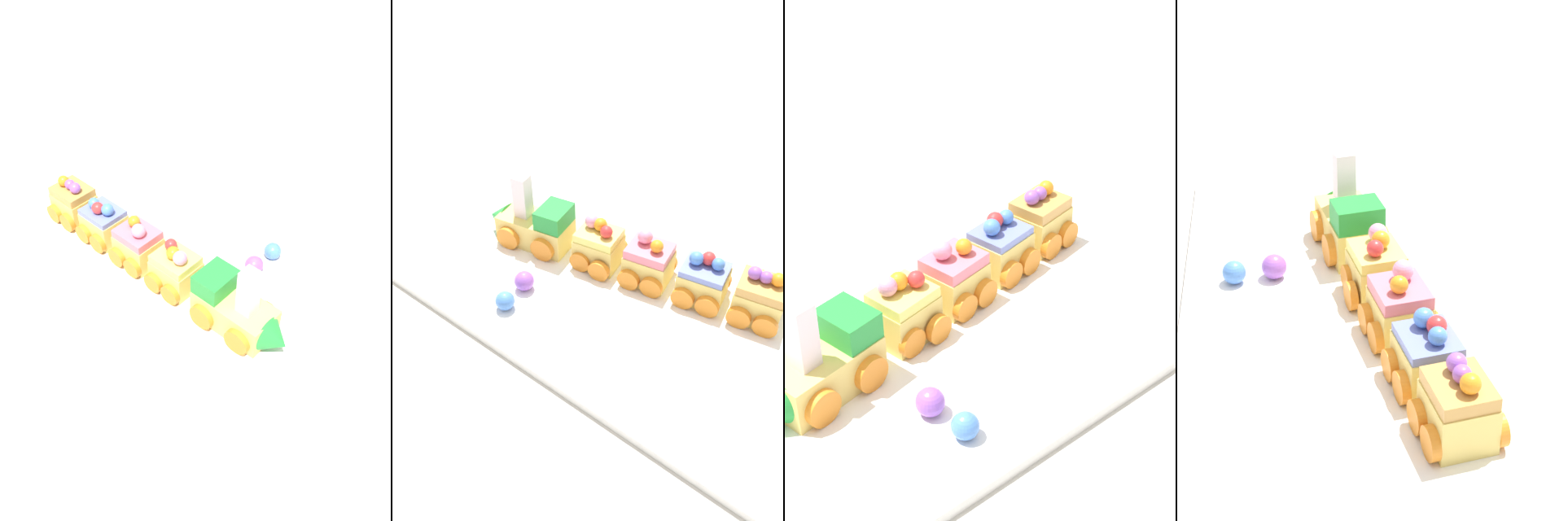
% 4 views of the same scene
% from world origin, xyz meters
% --- Properties ---
extents(ground_plane, '(10.00, 10.00, 0.00)m').
position_xyz_m(ground_plane, '(0.00, 0.00, 0.00)').
color(ground_plane, beige).
extents(display_board, '(0.68, 0.34, 0.01)m').
position_xyz_m(display_board, '(0.00, 0.00, 0.01)').
color(display_board, white).
rests_on(display_board, ground_plane).
extents(cake_train_locomotive, '(0.14, 0.08, 0.11)m').
position_xyz_m(cake_train_locomotive, '(0.15, -0.01, 0.04)').
color(cake_train_locomotive, '#EACC66').
rests_on(cake_train_locomotive, display_board).
extents(cake_car_lemon, '(0.07, 0.08, 0.07)m').
position_xyz_m(cake_car_lemon, '(0.04, -0.03, 0.04)').
color(cake_car_lemon, '#EACC66').
rests_on(cake_car_lemon, display_board).
extents(cake_car_strawberry, '(0.07, 0.08, 0.08)m').
position_xyz_m(cake_car_strawberry, '(-0.03, -0.04, 0.04)').
color(cake_car_strawberry, '#EACC66').
rests_on(cake_car_strawberry, display_board).
extents(cake_car_blueberry, '(0.07, 0.08, 0.07)m').
position_xyz_m(cake_car_blueberry, '(-0.11, -0.05, 0.04)').
color(cake_car_blueberry, '#EACC66').
rests_on(cake_car_blueberry, display_board).
extents(cake_car_caramel, '(0.07, 0.08, 0.07)m').
position_xyz_m(cake_car_caramel, '(-0.18, -0.07, 0.04)').
color(cake_car_caramel, '#EACC66').
rests_on(cake_car_caramel, display_board).
extents(gumball_blue, '(0.03, 0.03, 0.03)m').
position_xyz_m(gumball_blue, '(0.08, 0.12, 0.02)').
color(gumball_blue, '#4C84E0').
rests_on(gumball_blue, display_board).
extents(gumball_purple, '(0.03, 0.03, 0.03)m').
position_xyz_m(gumball_purple, '(0.09, 0.07, 0.03)').
color(gumball_purple, '#9956C6').
rests_on(gumball_purple, display_board).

